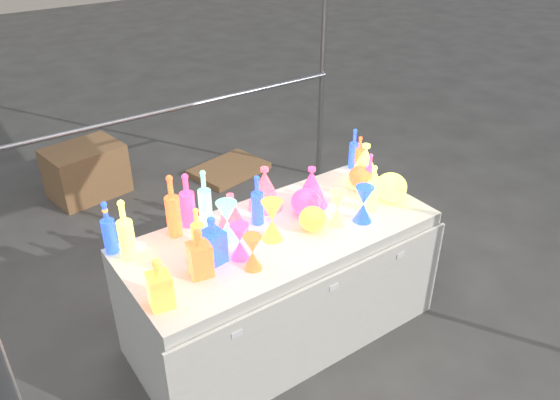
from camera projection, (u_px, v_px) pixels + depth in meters
ground at (280, 328)px, 3.48m from camera, size 80.00×80.00×0.00m
display_table at (281, 283)px, 3.28m from camera, size 1.84×0.83×0.75m
cardboard_box_closed at (86, 171)px, 4.85m from camera, size 0.69×0.55×0.46m
cardboard_box_flat at (229, 169)px, 5.31m from camera, size 0.77×0.62×0.06m
bottle_0 at (109, 230)px, 2.85m from camera, size 0.09×0.09×0.27m
bottle_1 at (108, 227)px, 2.84m from camera, size 0.09×0.09×0.31m
bottle_2 at (172, 206)px, 2.96m from camera, size 0.11×0.11×0.37m
bottle_3 at (187, 200)px, 3.06m from camera, size 0.11×0.11×0.33m
bottle_4 at (125, 230)px, 2.78m from camera, size 0.09×0.09×0.35m
bottle_5 at (205, 198)px, 3.06m from camera, size 0.09×0.09×0.35m
bottle_6 at (197, 230)px, 2.85m from camera, size 0.08×0.08×0.27m
bottle_7 at (257, 200)px, 3.08m from camera, size 0.09×0.09×0.31m
decanter_0 at (159, 283)px, 2.49m from camera, size 0.12×0.12×0.27m
decanter_1 at (199, 252)px, 2.68m from camera, size 0.13×0.13×0.27m
decanter_2 at (212, 240)px, 2.78m from camera, size 0.13×0.13×0.27m
hourglass_0 at (253, 252)px, 2.75m from camera, size 0.12×0.12×0.19m
hourglass_1 at (240, 242)px, 2.82m from camera, size 0.13×0.13×0.20m
hourglass_2 at (338, 209)px, 3.10m from camera, size 0.14×0.14×0.21m
hourglass_3 at (227, 221)px, 2.96m from camera, size 0.14×0.14×0.24m
hourglass_4 at (272, 220)px, 2.96m from camera, size 0.16×0.16×0.24m
hourglass_5 at (363, 204)px, 3.13m from camera, size 0.14×0.14×0.22m
globe_0 at (313, 220)px, 3.07m from camera, size 0.19×0.19×0.13m
globe_1 at (391, 188)px, 3.35m from camera, size 0.26×0.26×0.16m
globe_2 at (362, 178)px, 3.48m from camera, size 0.22×0.22×0.14m
globe_3 at (306, 204)px, 3.21m from camera, size 0.20×0.20×0.14m
lampshade_0 at (231, 212)px, 3.04m from camera, size 0.23×0.23×0.23m
lampshade_1 at (265, 187)px, 3.25m from camera, size 0.23×0.23×0.26m
lampshade_2 at (311, 186)px, 3.28m from camera, size 0.27×0.27×0.25m
lampshade_3 at (365, 164)px, 3.51m from camera, size 0.28×0.28×0.27m
bottle_8 at (354, 149)px, 3.69m from camera, size 0.08×0.08×0.29m
bottle_9 at (359, 154)px, 3.66m from camera, size 0.07×0.07×0.25m
bottle_10 at (370, 172)px, 3.43m from camera, size 0.07×0.07×0.25m
bottle_11 at (373, 188)px, 3.21m from camera, size 0.07×0.07×0.30m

